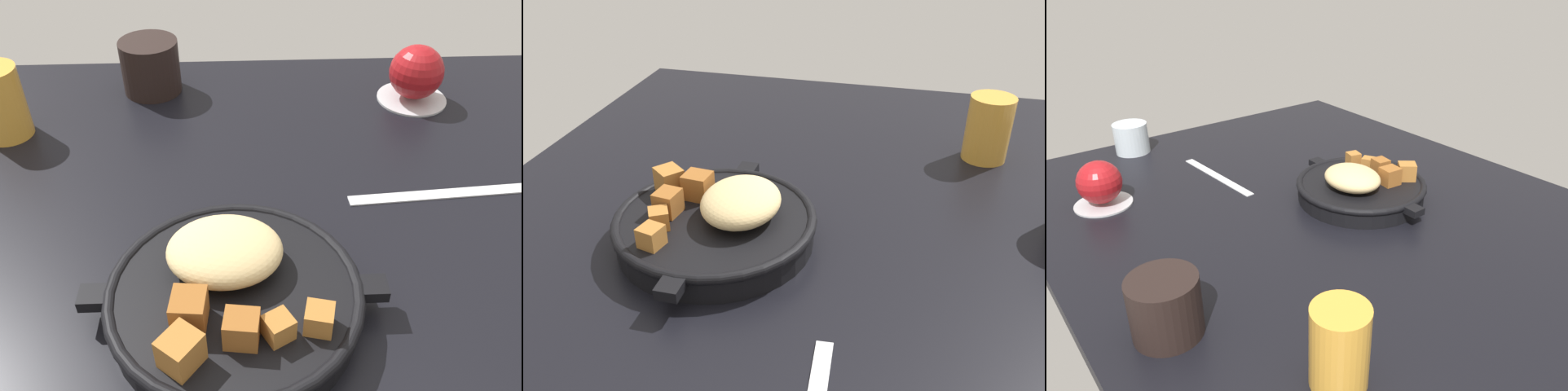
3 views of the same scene
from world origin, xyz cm
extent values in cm
cube|color=black|center=(0.00, 0.00, -1.20)|extent=(112.94, 85.75, 2.40)
cylinder|color=black|center=(1.70, -8.78, 1.66)|extent=(22.69, 22.69, 3.33)
torus|color=black|center=(1.70, -8.78, 3.06)|extent=(23.43, 23.43, 1.20)
cube|color=black|center=(14.26, -8.78, 2.83)|extent=(2.64, 2.40, 1.20)
cube|color=black|center=(-10.85, -8.78, 2.83)|extent=(2.64, 2.40, 1.20)
ellipsoid|color=#DBBC7F|center=(0.90, -5.83, 5.26)|extent=(10.72, 8.96, 3.87)
cube|color=#935623|center=(-2.01, -12.20, 4.88)|extent=(3.16, 3.37, 3.11)
cube|color=#A86B2D|center=(8.71, -13.22, 4.47)|extent=(2.83, 2.78, 2.30)
cube|color=#935623|center=(2.30, -14.15, 4.75)|extent=(3.16, 2.90, 2.84)
cube|color=#A86B2D|center=(-2.45, -16.08, 4.86)|extent=(4.06, 4.12, 3.08)
cube|color=#A86B2D|center=(5.30, -13.92, 4.44)|extent=(2.97, 2.93, 2.23)
cylinder|color=#B7BABF|center=(27.92, 29.25, 0.30)|extent=(10.05, 10.05, 0.60)
sphere|color=maroon|center=(27.92, 29.25, 4.44)|extent=(7.69, 7.69, 7.69)
cube|color=silver|center=(26.09, 7.38, 0.18)|extent=(22.48, 3.20, 0.36)
cylinder|color=black|center=(-10.29, 33.72, 3.90)|extent=(8.53, 8.53, 7.79)
cylinder|color=gold|center=(-28.38, 22.53, 4.81)|extent=(6.42, 6.42, 9.63)
cylinder|color=silver|center=(49.49, 15.74, 3.31)|extent=(7.34, 7.34, 6.61)
camera|label=1|loc=(2.66, -41.41, 41.57)|focal=38.18mm
camera|label=2|loc=(52.91, 12.23, 38.21)|focal=39.14mm
camera|label=3|loc=(-57.30, 49.07, 41.91)|focal=34.65mm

